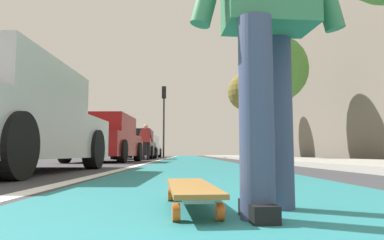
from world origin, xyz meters
The scene contains 14 objects.
ground_plane centered at (10.00, 0.00, 0.00)m, with size 80.00×80.00×0.00m, color #38383D.
bike_lane_paint centered at (24.00, 0.00, 0.00)m, with size 56.00×2.32×0.00m, color #237075.
lane_stripe_white centered at (20.00, 1.31, 0.00)m, with size 52.00×0.16×0.01m, color silver.
sidewalk_curb centered at (18.00, -3.72, 0.05)m, with size 52.00×3.20×0.10m, color #9E9B93.
building_facade centered at (22.00, -6.82, 5.72)m, with size 40.00×1.20×11.45m, color #696156.
skateboard centered at (0.98, 0.22, 0.09)m, with size 0.85×0.26×0.11m.
skater_person centered at (0.83, -0.13, 0.94)m, with size 0.48×0.72×1.64m.
parked_car_mid centered at (10.83, 2.85, 0.72)m, with size 4.22×2.02×1.50m.
parked_car_far centered at (17.55, 2.82, 0.71)m, with size 4.56×2.05×1.48m.
parked_car_end centered at (24.09, 3.03, 0.72)m, with size 4.40×1.99×1.49m.
traffic_light centered at (22.82, 1.71, 3.27)m, with size 0.33×0.28×4.78m.
street_tree_mid centered at (13.36, -3.32, 3.68)m, with size 2.79×2.79×5.09m.
street_tree_far centered at (19.72, -3.32, 3.86)m, with size 2.25×2.25×5.03m.
pedestrian_distant centered at (14.02, 1.91, 0.85)m, with size 0.42×0.65×1.48m.
Camera 1 is at (-0.71, 0.24, 0.26)m, focal length 33.13 mm.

